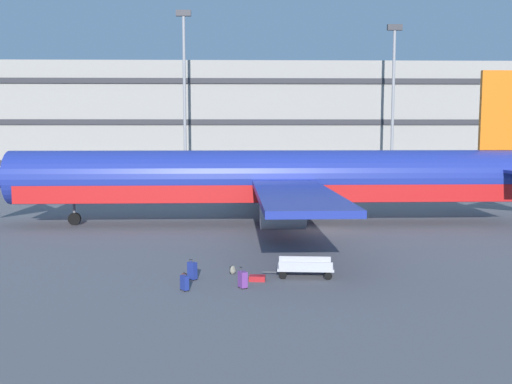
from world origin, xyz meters
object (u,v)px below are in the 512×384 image
Objects in this scene: airliner at (273,179)px; backpack_teal at (233,270)px; suitcase_purple at (192,271)px; baggage_cart at (305,267)px; suitcase_navy at (243,279)px; backpack_red at (183,279)px; suitcase_small at (185,283)px; suitcase_scuffed at (257,278)px.

backpack_teal is at bearing -100.12° from airliner.
suitcase_purple is 5.25m from baggage_cart.
airliner reaches higher than suitcase_navy.
suitcase_purple reaches higher than backpack_teal.
baggage_cart reaches higher than backpack_red.
backpack_red is (-2.17, -1.72, 0.04)m from backpack_teal.
backpack_red is 5.70m from baggage_cart.
airliner is at bearing 74.27° from suitcase_purple.
backpack_red reaches higher than backpack_teal.
suitcase_scuffed is at bearing 26.62° from suitcase_small.
suitcase_small is 0.95× the size of suitcase_scuffed.
suitcase_small is at bearing -125.49° from backpack_teal.
suitcase_purple is at bearing 147.84° from suitcase_navy.
suitcase_scuffed is at bearing 8.22° from backpack_red.
suitcase_navy is 0.28× the size of baggage_cart.
suitcase_small is 0.23× the size of baggage_cart.
suitcase_purple is 0.81m from backpack_red.
baggage_cart is (3.38, -0.48, 0.23)m from backpack_teal.
backpack_teal is (-2.69, -15.07, -3.07)m from airliner.
airliner reaches higher than backpack_teal.
suitcase_navy is at bearing -15.61° from backpack_red.
backpack_red is (-0.17, 1.09, -0.11)m from suitcase_small.
suitcase_scuffed is at bearing -47.79° from backpack_teal.
backpack_red is at bearing -167.42° from baggage_cart.
suitcase_scuffed is at bearing -161.33° from baggage_cart.
baggage_cart is at bearing 23.40° from suitcase_small.
suitcase_navy is 2.03× the size of backpack_teal.
suitcase_purple is at bearing 64.78° from backpack_red.
airliner reaches higher than suitcase_scuffed.
suitcase_navy is 1.24× the size of suitcase_small.
baggage_cart reaches higher than backpack_teal.
suitcase_scuffed is at bearing -4.56° from suitcase_purple.
suitcase_purple is 2.11m from backpack_teal.
suitcase_purple reaches higher than suitcase_small.
suitcase_navy is (-2.22, -17.53, -2.88)m from airliner.
backpack_teal is at bearing 54.51° from suitcase_small.
suitcase_purple is 2.99m from suitcase_scuffed.
suitcase_small is (-0.17, -1.81, -0.08)m from suitcase_purple.
suitcase_purple is 0.29× the size of baggage_cart.
airliner is 16.94m from suitcase_purple.
suitcase_navy reaches higher than suitcase_small.
airliner is 17.74m from backpack_red.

